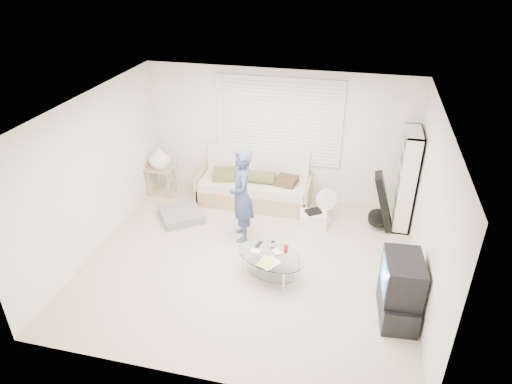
% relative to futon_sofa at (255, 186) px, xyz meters
% --- Properties ---
extents(ground, '(5.00, 5.00, 0.00)m').
position_rel_futon_sofa_xyz_m(ground, '(0.37, -1.87, -0.34)').
color(ground, '#C0B195').
rests_on(ground, ground).
extents(room_shell, '(5.02, 4.52, 2.51)m').
position_rel_futon_sofa_xyz_m(room_shell, '(0.37, -1.40, 1.29)').
color(room_shell, white).
rests_on(room_shell, ground).
extents(window_blinds, '(2.32, 0.08, 1.62)m').
position_rel_futon_sofa_xyz_m(window_blinds, '(0.37, 0.33, 1.21)').
color(window_blinds, silver).
rests_on(window_blinds, ground).
extents(futon_sofa, '(2.12, 0.86, 1.04)m').
position_rel_futon_sofa_xyz_m(futon_sofa, '(0.00, 0.00, 0.00)').
color(futon_sofa, tan).
rests_on(futon_sofa, ground).
extents(grey_floor_pillow, '(0.98, 0.98, 0.16)m').
position_rel_futon_sofa_xyz_m(grey_floor_pillow, '(-1.15, -0.91, -0.26)').
color(grey_floor_pillow, slate).
rests_on(grey_floor_pillow, ground).
extents(side_table, '(0.51, 0.41, 1.01)m').
position_rel_futon_sofa_xyz_m(side_table, '(-1.85, -0.12, 0.41)').
color(side_table, tan).
rests_on(side_table, ground).
extents(bookshelf, '(0.28, 0.74, 1.76)m').
position_rel_futon_sofa_xyz_m(bookshelf, '(2.69, -0.15, 0.54)').
color(bookshelf, white).
rests_on(bookshelf, ground).
extents(guitar_case, '(0.43, 0.38, 1.01)m').
position_rel_futon_sofa_xyz_m(guitar_case, '(2.35, -0.40, 0.12)').
color(guitar_case, black).
rests_on(guitar_case, ground).
extents(floor_fan, '(0.39, 0.26, 0.63)m').
position_rel_futon_sofa_xyz_m(floor_fan, '(1.41, -0.36, 0.03)').
color(floor_fan, white).
rests_on(floor_fan, ground).
extents(storage_bin, '(0.50, 0.39, 0.32)m').
position_rel_futon_sofa_xyz_m(storage_bin, '(1.20, -0.61, -0.19)').
color(storage_bin, white).
rests_on(storage_bin, ground).
extents(tv_unit, '(0.53, 0.88, 0.92)m').
position_rel_futon_sofa_xyz_m(tv_unit, '(2.56, -2.55, 0.11)').
color(tv_unit, black).
rests_on(tv_unit, ground).
extents(coffee_table, '(1.23, 1.02, 0.51)m').
position_rel_futon_sofa_xyz_m(coffee_table, '(0.76, -2.14, -0.02)').
color(coffee_table, silver).
rests_on(coffee_table, ground).
extents(standing_person, '(0.56, 0.68, 1.61)m').
position_rel_futon_sofa_xyz_m(standing_person, '(0.08, -1.23, 0.46)').
color(standing_person, navy).
rests_on(standing_person, ground).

